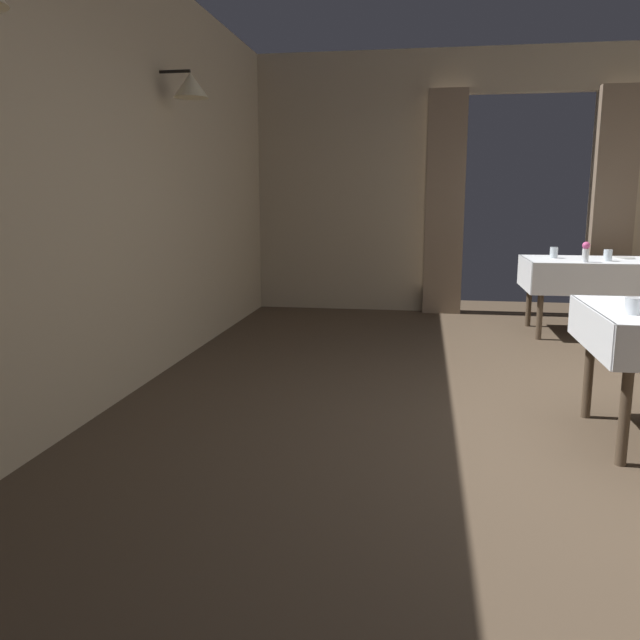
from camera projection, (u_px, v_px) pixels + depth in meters
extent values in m
plane|color=#4C3D2D|center=(626.00, 443.00, 3.59)|extent=(10.08, 10.08, 0.00)
cube|color=tan|center=(75.00, 171.00, 3.81)|extent=(0.12, 8.40, 3.00)
cylinder|color=black|center=(175.00, 71.00, 4.80)|extent=(0.24, 0.02, 0.02)
cone|color=beige|center=(191.00, 85.00, 4.80)|extent=(0.26, 0.26, 0.18)
cube|color=tan|center=(357.00, 184.00, 7.69)|extent=(2.50, 0.12, 3.00)
cube|color=tan|center=(533.00, 69.00, 7.16)|extent=(1.40, 0.12, 0.50)
cube|color=#7F6B56|center=(445.00, 204.00, 7.44)|extent=(0.44, 0.14, 2.55)
cube|color=#7F6B56|center=(613.00, 204.00, 7.15)|extent=(0.44, 0.14, 2.55)
cylinder|color=#4C3D2D|center=(626.00, 398.00, 3.23)|extent=(0.06, 0.06, 0.71)
cylinder|color=#4C3D2D|center=(590.00, 362.00, 3.95)|extent=(0.06, 0.06, 0.71)
cube|color=white|center=(589.00, 329.00, 3.56)|extent=(0.02, 0.96, 0.23)
cylinder|color=#4C3D2D|center=(540.00, 303.00, 6.15)|extent=(0.06, 0.06, 0.71)
cylinder|color=#4C3D2D|center=(529.00, 293.00, 6.80)|extent=(0.06, 0.06, 0.71)
cylinder|color=#4C3D2D|center=(639.00, 296.00, 6.63)|extent=(0.06, 0.06, 0.71)
cube|color=#4C3D2D|center=(595.00, 262.00, 6.32)|extent=(1.25, 0.82, 0.03)
cube|color=white|center=(595.00, 260.00, 6.32)|extent=(1.31, 0.88, 0.01)
cube|color=white|center=(606.00, 280.00, 5.92)|extent=(1.31, 0.02, 0.30)
cube|color=white|center=(583.00, 270.00, 6.77)|extent=(1.31, 0.02, 0.30)
cube|color=white|center=(525.00, 274.00, 6.45)|extent=(0.02, 0.88, 0.30)
cylinder|color=silver|center=(633.00, 306.00, 3.32)|extent=(0.08, 0.08, 0.09)
cylinder|color=silver|center=(585.00, 255.00, 6.04)|extent=(0.06, 0.06, 0.13)
sphere|color=#D84C8C|center=(586.00, 245.00, 6.02)|extent=(0.07, 0.07, 0.07)
cylinder|color=silver|center=(608.00, 255.00, 6.14)|extent=(0.08, 0.08, 0.11)
cylinder|color=white|center=(624.00, 258.00, 6.41)|extent=(0.21, 0.21, 0.01)
cylinder|color=silver|center=(554.00, 253.00, 6.44)|extent=(0.08, 0.08, 0.11)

